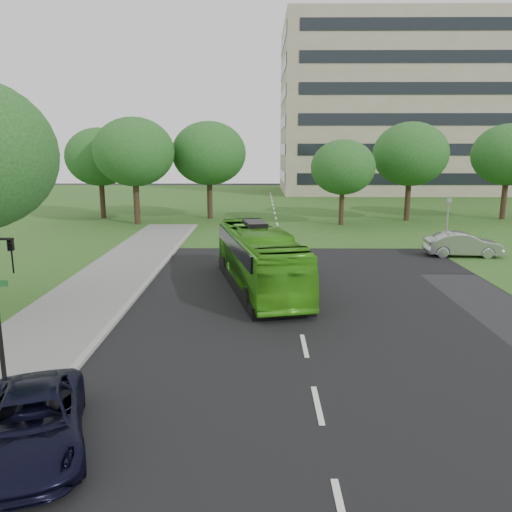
{
  "coord_description": "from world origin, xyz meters",
  "views": [
    {
      "loc": [
        -1.5,
        -17.91,
        6.54
      ],
      "look_at": [
        -1.71,
        5.12,
        1.6
      ],
      "focal_mm": 35.0,
      "sensor_mm": 36.0,
      "label": 1
    }
  ],
  "objects_px": {
    "tree_park_c": "(343,167)",
    "traffic_light": "(0,292)",
    "suv": "(33,423)",
    "tree_park_b": "(209,153)",
    "tree_park_e": "(508,155)",
    "office_building": "(413,110)",
    "bus": "(259,259)",
    "tree_park_d": "(410,154)",
    "sedan": "(463,244)",
    "tree_park_f": "(100,157)",
    "camera_pole": "(447,219)",
    "tree_park_a": "(134,152)"
  },
  "relations": [
    {
      "from": "suv",
      "to": "traffic_light",
      "type": "height_order",
      "value": "traffic_light"
    },
    {
      "from": "camera_pole",
      "to": "tree_park_b",
      "type": "bearing_deg",
      "value": 140.18
    },
    {
      "from": "tree_park_b",
      "to": "traffic_light",
      "type": "xyz_separation_m",
      "value": [
        -2.2,
        -34.76,
        -3.4
      ]
    },
    {
      "from": "suv",
      "to": "tree_park_a",
      "type": "bearing_deg",
      "value": 80.44
    },
    {
      "from": "traffic_light",
      "to": "camera_pole",
      "type": "distance_m",
      "value": 25.58
    },
    {
      "from": "tree_park_f",
      "to": "suv",
      "type": "relative_size",
      "value": 1.84
    },
    {
      "from": "tree_park_b",
      "to": "tree_park_c",
      "type": "relative_size",
      "value": 1.24
    },
    {
      "from": "tree_park_d",
      "to": "sedan",
      "type": "xyz_separation_m",
      "value": [
        -1.1,
        -15.95,
        -5.34
      ]
    },
    {
      "from": "bus",
      "to": "tree_park_f",
      "type": "bearing_deg",
      "value": 108.8
    },
    {
      "from": "tree_park_b",
      "to": "tree_park_f",
      "type": "relative_size",
      "value": 1.07
    },
    {
      "from": "tree_park_c",
      "to": "tree_park_e",
      "type": "relative_size",
      "value": 0.83
    },
    {
      "from": "tree_park_f",
      "to": "camera_pole",
      "type": "height_order",
      "value": "tree_park_f"
    },
    {
      "from": "tree_park_c",
      "to": "sedan",
      "type": "bearing_deg",
      "value": -67.37
    },
    {
      "from": "suv",
      "to": "traffic_light",
      "type": "xyz_separation_m",
      "value": [
        -2.05,
        3.01,
        2.11
      ]
    },
    {
      "from": "traffic_light",
      "to": "bus",
      "type": "bearing_deg",
      "value": 47.86
    },
    {
      "from": "office_building",
      "to": "tree_park_b",
      "type": "distance_m",
      "value": 43.34
    },
    {
      "from": "tree_park_e",
      "to": "traffic_light",
      "type": "relative_size",
      "value": 1.89
    },
    {
      "from": "tree_park_e",
      "to": "suv",
      "type": "height_order",
      "value": "tree_park_e"
    },
    {
      "from": "tree_park_d",
      "to": "sedan",
      "type": "height_order",
      "value": "tree_park_d"
    },
    {
      "from": "tree_park_e",
      "to": "tree_park_f",
      "type": "distance_m",
      "value": 38.29
    },
    {
      "from": "camera_pole",
      "to": "tree_park_d",
      "type": "bearing_deg",
      "value": 88.76
    },
    {
      "from": "office_building",
      "to": "bus",
      "type": "bearing_deg",
      "value": -112.51
    },
    {
      "from": "office_building",
      "to": "tree_park_b",
      "type": "xyz_separation_m",
      "value": [
        -28.31,
        -32.2,
        -6.35
      ]
    },
    {
      "from": "tree_park_f",
      "to": "tree_park_c",
      "type": "bearing_deg",
      "value": -10.85
    },
    {
      "from": "tree_park_d",
      "to": "tree_park_b",
      "type": "bearing_deg",
      "value": 176.38
    },
    {
      "from": "tree_park_f",
      "to": "traffic_light",
      "type": "distance_m",
      "value": 36.11
    },
    {
      "from": "tree_park_d",
      "to": "camera_pole",
      "type": "relative_size",
      "value": 2.48
    },
    {
      "from": "suv",
      "to": "tree_park_e",
      "type": "bearing_deg",
      "value": 33.74
    },
    {
      "from": "bus",
      "to": "office_building",
      "type": "bearing_deg",
      "value": 54.82
    },
    {
      "from": "office_building",
      "to": "traffic_light",
      "type": "distance_m",
      "value": 74.22
    },
    {
      "from": "traffic_light",
      "to": "tree_park_a",
      "type": "bearing_deg",
      "value": 89.42
    },
    {
      "from": "tree_park_f",
      "to": "office_building",
      "type": "bearing_deg",
      "value": 39.52
    },
    {
      "from": "tree_park_c",
      "to": "traffic_light",
      "type": "distance_m",
      "value": 33.93
    },
    {
      "from": "office_building",
      "to": "suv",
      "type": "xyz_separation_m",
      "value": [
        -28.46,
        -69.96,
        -11.86
      ]
    },
    {
      "from": "suv",
      "to": "tree_park_b",
      "type": "bearing_deg",
      "value": 70.28
    },
    {
      "from": "suv",
      "to": "camera_pole",
      "type": "height_order",
      "value": "camera_pole"
    },
    {
      "from": "office_building",
      "to": "tree_park_f",
      "type": "height_order",
      "value": "office_building"
    },
    {
      "from": "tree_park_c",
      "to": "tree_park_f",
      "type": "distance_m",
      "value": 22.76
    },
    {
      "from": "tree_park_a",
      "to": "bus",
      "type": "bearing_deg",
      "value": -62.41
    },
    {
      "from": "tree_park_d",
      "to": "tree_park_f",
      "type": "bearing_deg",
      "value": 177.12
    },
    {
      "from": "tree_park_b",
      "to": "tree_park_e",
      "type": "relative_size",
      "value": 1.03
    },
    {
      "from": "tree_park_e",
      "to": "tree_park_f",
      "type": "height_order",
      "value": "tree_park_e"
    },
    {
      "from": "tree_park_e",
      "to": "traffic_light",
      "type": "xyz_separation_m",
      "value": [
        -30.1,
        -34.54,
        -3.28
      ]
    },
    {
      "from": "bus",
      "to": "camera_pole",
      "type": "relative_size",
      "value": 2.86
    },
    {
      "from": "tree_park_e",
      "to": "tree_park_f",
      "type": "bearing_deg",
      "value": 179.25
    },
    {
      "from": "tree_park_a",
      "to": "sedan",
      "type": "distance_m",
      "value": 27.72
    },
    {
      "from": "suv",
      "to": "traffic_light",
      "type": "bearing_deg",
      "value": 104.75
    },
    {
      "from": "tree_park_b",
      "to": "camera_pole",
      "type": "bearing_deg",
      "value": -46.36
    },
    {
      "from": "tree_park_c",
      "to": "bus",
      "type": "height_order",
      "value": "tree_park_c"
    },
    {
      "from": "tree_park_d",
      "to": "camera_pole",
      "type": "height_order",
      "value": "tree_park_d"
    }
  ]
}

